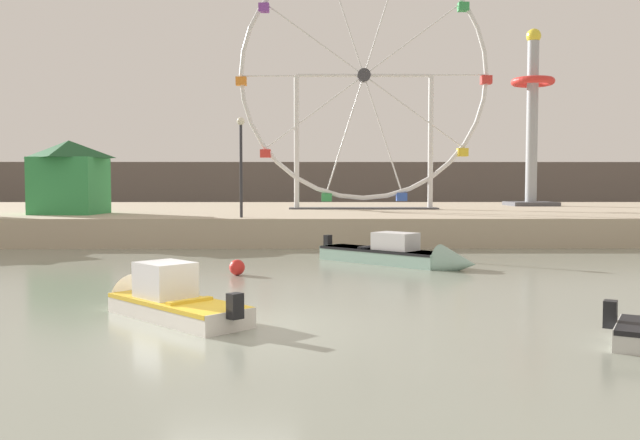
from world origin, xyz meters
The scene contains 10 objects.
ground_plane centered at (0.00, 0.00, 0.00)m, with size 240.00×240.00×0.00m, color gray.
quay_promenade centered at (0.00, 26.01, 0.59)m, with size 110.00×23.42×1.18m, color #B7A88E.
distant_town_skyline centered at (0.00, 46.65, 2.20)m, with size 140.00×3.00×4.40m, color #564C47.
motorboat_seafoam centered at (4.34, 9.04, 0.32)m, with size 4.84×4.53×1.30m.
motorboat_white_red_stripe centered at (-1.52, 1.29, 0.30)m, with size 3.73×3.74×1.38m.
ferris_wheel_white_frame centered at (4.18, 24.38, 8.17)m, with size 13.77×1.20×13.93m.
drop_tower_steel_tower centered at (15.06, 29.75, 6.51)m, with size 2.80×2.80×10.94m.
carnival_booth_green_kiosk centered at (-9.62, 18.62, 2.91)m, with size 3.31×3.10×3.34m.
promenade_lamp_near centered at (-1.45, 15.43, 3.83)m, with size 0.32×0.32×4.07m.
mooring_buoy_orange centered at (-0.61, 6.83, 0.22)m, with size 0.44×0.44×0.44m, color red.
Camera 1 is at (1.59, -11.64, 2.57)m, focal length 37.24 mm.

